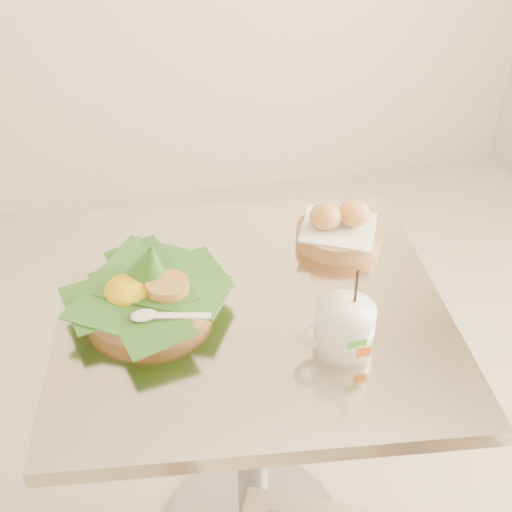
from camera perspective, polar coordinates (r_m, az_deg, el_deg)
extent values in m
cylinder|color=gray|center=(1.46, -0.29, -15.54)|extent=(0.07, 0.07, 0.69)
cube|color=beige|center=(1.20, -0.34, -4.40)|extent=(0.79, 0.79, 0.03)
cylinder|color=#AD7B4A|center=(1.18, -9.56, -3.62)|extent=(0.23, 0.23, 0.04)
cone|color=#255317|center=(1.15, -9.49, -0.63)|extent=(0.13, 0.14, 0.12)
ellipsoid|color=yellow|center=(1.16, -11.29, -3.03)|extent=(0.09, 0.09, 0.05)
cylinder|color=#CC9347|center=(1.14, -7.87, -2.72)|extent=(0.08, 0.08, 0.02)
cylinder|color=#AD7B4A|center=(1.35, 7.31, 1.87)|extent=(0.18, 0.18, 0.04)
cube|color=white|center=(1.34, 7.37, 2.54)|extent=(0.20, 0.20, 0.01)
ellipsoid|color=orange|center=(1.32, 6.21, 3.54)|extent=(0.07, 0.07, 0.05)
ellipsoid|color=orange|center=(1.33, 8.73, 3.79)|extent=(0.07, 0.07, 0.05)
cylinder|color=white|center=(1.07, 7.87, -6.35)|extent=(0.10, 0.10, 0.09)
torus|color=white|center=(1.05, 5.07, -6.89)|extent=(0.06, 0.02, 0.06)
cylinder|color=#411F12|center=(1.05, 8.03, -4.76)|extent=(0.09, 0.09, 0.01)
cylinder|color=black|center=(1.04, 8.85, -3.30)|extent=(0.02, 0.05, 0.13)
cube|color=green|center=(1.03, 9.01, -7.73)|extent=(0.03, 0.00, 0.01)
cube|color=orange|center=(1.05, 9.56, -8.44)|extent=(0.02, 0.00, 0.02)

